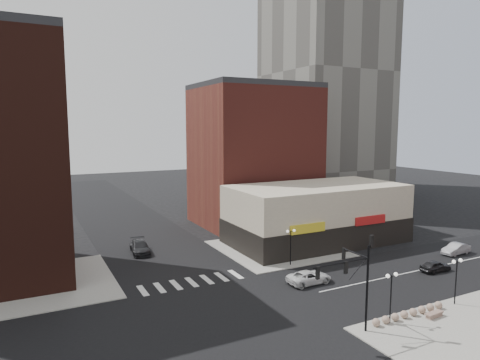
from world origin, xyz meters
TOP-DOWN VIEW (x-y plane):
  - ground at (0.00, 0.00)m, footprint 240.00×240.00m
  - road_ew at (0.00, 0.00)m, footprint 200.00×14.00m
  - road_ns at (0.00, 0.00)m, footprint 14.00×200.00m
  - sidewalk_nw at (-14.50, 14.50)m, footprint 15.00×15.00m
  - sidewalk_ne at (14.50, 14.50)m, footprint 15.00×15.00m
  - building_ne_midrise at (19.00, 29.50)m, footprint 18.00×15.00m
  - tower_far at (60.00, 56.00)m, footprint 18.00×18.00m
  - building_ne_row at (21.00, 15.00)m, footprint 24.20×12.20m
  - traffic_signal at (7.24, -7.83)m, footprint 5.59×3.09m
  - street_lamp_se_a at (11.00, -8.00)m, footprint 1.22×0.32m
  - street_lamp_se_b at (19.00, -8.00)m, footprint 1.22×0.32m
  - street_lamp_ne at (12.00, 8.00)m, footprint 1.22×0.32m
  - bollard_row at (13.18, -8.00)m, footprint 7.99×0.64m
  - white_suv at (10.54, 2.40)m, footprint 4.84×2.31m
  - dark_sedan_east at (25.19, -1.06)m, footprint 3.77×1.64m
  - silver_sedan at (33.07, 2.19)m, footprint 4.29×1.73m
  - dark_sedan_north at (-2.27, 20.88)m, footprint 2.73×5.52m
  - stone_bench at (15.05, -9.00)m, footprint 1.86×0.69m

SIDE VIEW (x-z plane):
  - ground at x=0.00m, z-range 0.00..0.00m
  - road_ew at x=0.00m, z-range 0.00..0.02m
  - road_ns at x=0.00m, z-range 0.00..0.02m
  - sidewalk_nw at x=-14.50m, z-range 0.00..0.12m
  - sidewalk_ne at x=14.50m, z-range 0.00..0.12m
  - stone_bench at x=15.05m, z-range 0.13..0.56m
  - bollard_row at x=13.18m, z-range 0.12..0.76m
  - dark_sedan_east at x=25.19m, z-range 0.00..1.27m
  - white_suv at x=10.54m, z-range 0.00..1.33m
  - silver_sedan at x=33.07m, z-range 0.00..1.38m
  - dark_sedan_north at x=-2.27m, z-range 0.00..1.54m
  - street_lamp_se_a at x=11.00m, z-range 1.21..5.37m
  - street_lamp_se_b at x=19.00m, z-range 1.21..5.37m
  - street_lamp_ne at x=12.00m, z-range 1.21..5.37m
  - building_ne_row at x=21.00m, z-range -0.70..7.30m
  - traffic_signal at x=7.24m, z-range 1.07..8.85m
  - building_ne_midrise at x=19.00m, z-range 0.00..22.00m
  - tower_far at x=60.00m, z-range 0.00..82.00m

